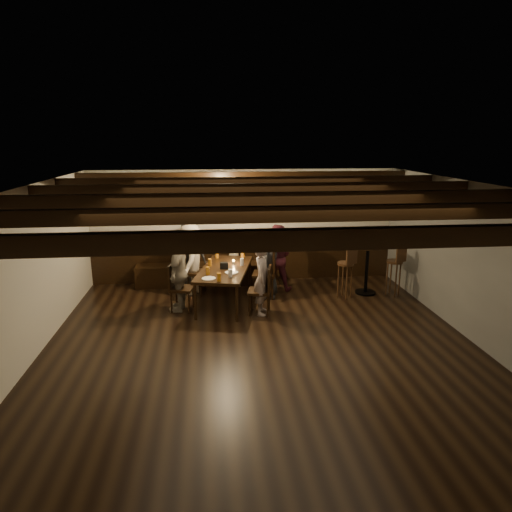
{
  "coord_description": "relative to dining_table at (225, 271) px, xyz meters",
  "views": [
    {
      "loc": [
        -0.74,
        -6.14,
        3.04
      ],
      "look_at": [
        0.03,
        1.3,
        1.09
      ],
      "focal_mm": 32.0,
      "sensor_mm": 36.0,
      "label": 1
    }
  ],
  "objects": [
    {
      "name": "pint_g",
      "position": [
        -0.12,
        -0.79,
        0.13
      ],
      "size": [
        0.07,
        0.07,
        0.14
      ],
      "primitive_type": "cylinder",
      "color": "#BF7219",
      "rests_on": "dining_table"
    },
    {
      "name": "person_bench_right",
      "position": [
        1.07,
        0.69,
        0.05
      ],
      "size": [
        0.76,
        0.64,
        1.36
      ],
      "primitive_type": "imported",
      "rotation": [
        0.0,
        0.0,
        2.93
      ],
      "color": "#521C28",
      "rests_on": "floor"
    },
    {
      "name": "high_top_table",
      "position": [
        2.83,
        0.26,
        0.02
      ],
      "size": [
        0.56,
        0.56,
        0.99
      ],
      "color": "black",
      "rests_on": "floor"
    },
    {
      "name": "person_left_near",
      "position": [
        -0.64,
        0.6,
        0.08
      ],
      "size": [
        0.71,
        1.01,
        1.42
      ],
      "primitive_type": "imported",
      "rotation": [
        0.0,
        0.0,
        -1.79
      ],
      "color": "#B8AD9B",
      "rests_on": "floor"
    },
    {
      "name": "person_right_near",
      "position": [
        0.83,
        0.28,
        0.05
      ],
      "size": [
        0.57,
        0.74,
        1.36
      ],
      "primitive_type": "imported",
      "rotation": [
        0.0,
        0.0,
        1.36
      ],
      "color": "black",
      "rests_on": "floor"
    },
    {
      "name": "dining_table",
      "position": [
        0.0,
        0.0,
        0.0
      ],
      "size": [
        1.2,
        1.97,
        0.69
      ],
      "rotation": [
        0.0,
        0.0,
        -0.22
      ],
      "color": "black",
      "rests_on": "floor"
    },
    {
      "name": "chair_left_near",
      "position": [
        -0.61,
        0.59,
        -0.34
      ],
      "size": [
        0.52,
        0.52,
        0.95
      ],
      "rotation": [
        0.0,
        0.0,
        -1.79
      ],
      "color": "black",
      "rests_on": "floor"
    },
    {
      "name": "person_right_far",
      "position": [
        0.64,
        -0.6,
        0.01
      ],
      "size": [
        0.4,
        0.52,
        1.28
      ],
      "primitive_type": "imported",
      "rotation": [
        0.0,
        0.0,
        1.36
      ],
      "color": "gray",
      "rests_on": "floor"
    },
    {
      "name": "pint_d",
      "position": [
        0.34,
        0.13,
        0.13
      ],
      "size": [
        0.07,
        0.07,
        0.14
      ],
      "primitive_type": "cylinder",
      "color": "silver",
      "rests_on": "dining_table"
    },
    {
      "name": "room",
      "position": [
        0.2,
        0.19,
        0.44
      ],
      "size": [
        7.0,
        7.0,
        7.0
      ],
      "color": "black",
      "rests_on": "ground"
    },
    {
      "name": "bar_stool_left",
      "position": [
        2.34,
        0.06,
        -0.26
      ],
      "size": [
        0.36,
        0.37,
        1.0
      ],
      "rotation": [
        0.0,
        0.0,
        0.51
      ],
      "color": "#332010",
      "rests_on": "floor"
    },
    {
      "name": "pint_f",
      "position": [
        0.08,
        -0.58,
        0.13
      ],
      "size": [
        0.07,
        0.07,
        0.14
      ],
      "primitive_type": "cylinder",
      "color": "silver",
      "rests_on": "dining_table"
    },
    {
      "name": "candle",
      "position": [
        0.18,
        0.27,
        0.08
      ],
      "size": [
        0.05,
        0.05,
        0.05
      ],
      "primitive_type": "cylinder",
      "color": "beige",
      "rests_on": "dining_table"
    },
    {
      "name": "chair_right_near",
      "position": [
        0.8,
        0.29,
        -0.34
      ],
      "size": [
        0.52,
        0.52,
        0.96
      ],
      "rotation": [
        0.0,
        0.0,
        1.36
      ],
      "color": "black",
      "rests_on": "floor"
    },
    {
      "name": "plate_far",
      "position": [
        0.11,
        -0.33,
        0.06
      ],
      "size": [
        0.24,
        0.24,
        0.01
      ],
      "primitive_type": "cylinder",
      "color": "white",
      "rests_on": "dining_table"
    },
    {
      "name": "chair_right_far",
      "position": [
        0.61,
        -0.59,
        -0.37
      ],
      "size": [
        0.47,
        0.47,
        0.87
      ],
      "rotation": [
        0.0,
        0.0,
        1.36
      ],
      "color": "black",
      "rests_on": "floor"
    },
    {
      "name": "person_bench_left",
      "position": [
        -0.69,
        1.07,
        0.07
      ],
      "size": [
        0.76,
        0.58,
        1.4
      ],
      "primitive_type": "imported",
      "rotation": [
        0.0,
        0.0,
        2.93
      ],
      "color": "#27282A",
      "rests_on": "floor"
    },
    {
      "name": "pint_e",
      "position": [
        -0.31,
        -0.39,
        0.13
      ],
      "size": [
        0.07,
        0.07,
        0.14
      ],
      "primitive_type": "cylinder",
      "color": "#BF7219",
      "rests_on": "dining_table"
    },
    {
      "name": "condiment_caddy",
      "position": [
        -0.01,
        -0.05,
        0.12
      ],
      "size": [
        0.15,
        0.1,
        0.12
      ],
      "primitive_type": "cube",
      "color": "black",
      "rests_on": "dining_table"
    },
    {
      "name": "chair_left_far",
      "position": [
        -0.8,
        -0.29,
        -0.37
      ],
      "size": [
        0.47,
        0.47,
        0.86
      ],
      "rotation": [
        0.0,
        0.0,
        -1.79
      ],
      "color": "black",
      "rests_on": "floor"
    },
    {
      "name": "person_left_far",
      "position": [
        -0.83,
        -0.28,
        0.07
      ],
      "size": [
        0.51,
        0.87,
        1.4
      ],
      "primitive_type": "imported",
      "rotation": [
        0.0,
        0.0,
        -1.79
      ],
      "color": "gray",
      "rests_on": "floor"
    },
    {
      "name": "pint_c",
      "position": [
        -0.27,
        0.16,
        0.13
      ],
      "size": [
        0.07,
        0.07,
        0.14
      ],
      "primitive_type": "cylinder",
      "color": "#BF7219",
      "rests_on": "dining_table"
    },
    {
      "name": "plate_near",
      "position": [
        -0.3,
        -0.65,
        0.06
      ],
      "size": [
        0.24,
        0.24,
        0.01
      ],
      "primitive_type": "cylinder",
      "color": "white",
      "rests_on": "dining_table"
    },
    {
      "name": "pint_b",
      "position": [
        0.38,
        0.58,
        0.13
      ],
      "size": [
        0.07,
        0.07,
        0.14
      ],
      "primitive_type": "cylinder",
      "color": "#BF7219",
      "rests_on": "dining_table"
    },
    {
      "name": "bar_stool_right",
      "position": [
        3.34,
        0.11,
        -0.26
      ],
      "size": [
        0.36,
        0.37,
        1.0
      ],
      "rotation": [
        0.0,
        0.0,
        0.47
      ],
      "color": "#332010",
      "rests_on": "floor"
    },
    {
      "name": "pint_a",
      "position": [
        -0.12,
        0.74,
        0.13
      ],
      "size": [
        0.07,
        0.07,
        0.14
      ],
      "primitive_type": "cylinder",
      "color": "#BF7219",
      "rests_on": "dining_table"
    },
    {
      "name": "person_bench_centre",
      "position": [
        0.22,
        1.03,
        -0.01
      ],
      "size": [
        0.51,
        0.39,
        1.24
      ],
      "primitive_type": "imported",
      "rotation": [
        0.0,
        0.0,
        2.93
      ],
      "color": "gray",
      "rests_on": "floor"
    }
  ]
}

